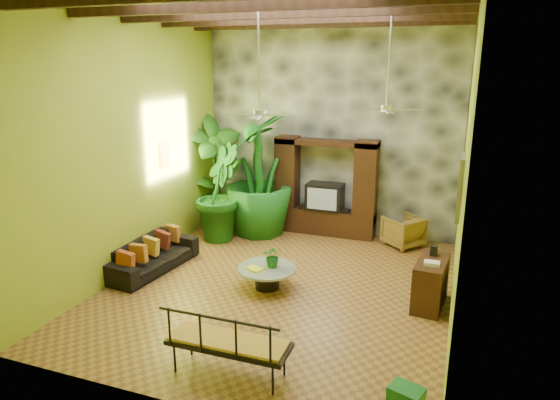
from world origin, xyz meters
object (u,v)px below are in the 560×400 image
at_px(tall_plant_c, 258,175).
at_px(side_console, 431,283).
at_px(ceiling_fan_front, 259,101).
at_px(tall_plant_a, 216,173).
at_px(iron_bench, 226,341).
at_px(coffee_table, 267,275).
at_px(ceiling_fan_back, 387,97).
at_px(entertainment_center, 325,194).
at_px(green_bin, 406,400).
at_px(wicker_armchair, 403,231).
at_px(sofa, 152,255).
at_px(tall_plant_b, 218,192).

xyz_separation_m(tall_plant_c, side_console, (4.13, -2.40, -1.02)).
relative_size(ceiling_fan_front, tall_plant_a, 0.67).
bearing_deg(iron_bench, coffee_table, 99.89).
relative_size(ceiling_fan_back, iron_bench, 1.13).
relative_size(entertainment_center, green_bin, 6.27).
relative_size(entertainment_center, side_console, 2.35).
relative_size(ceiling_fan_back, wicker_armchair, 2.45).
bearing_deg(coffee_table, tall_plant_a, 131.16).
relative_size(entertainment_center, ceiling_fan_front, 1.29).
height_order(ceiling_fan_front, tall_plant_c, ceiling_fan_front).
distance_m(entertainment_center, sofa, 4.27).
height_order(tall_plant_b, tall_plant_c, tall_plant_c).
relative_size(wicker_armchair, tall_plant_b, 0.34).
relative_size(sofa, green_bin, 5.45).
bearing_deg(tall_plant_c, wicker_armchair, 5.56).
bearing_deg(wicker_armchair, tall_plant_c, -44.21).
bearing_deg(ceiling_fan_back, coffee_table, -143.25).
distance_m(ceiling_fan_front, tall_plant_b, 3.86).
bearing_deg(sofa, ceiling_fan_front, -89.76).
distance_m(wicker_armchair, green_bin, 5.66).
height_order(tall_plant_a, side_console, tall_plant_a).
distance_m(tall_plant_c, side_console, 4.88).
relative_size(tall_plant_c, coffee_table, 2.67).
relative_size(iron_bench, green_bin, 4.30).
relative_size(ceiling_fan_front, iron_bench, 1.13).
bearing_deg(side_console, tall_plant_c, 155.44).
xyz_separation_m(iron_bench, side_console, (2.35, 2.99, -0.12)).
distance_m(entertainment_center, coffee_table, 3.36).
bearing_deg(side_console, wicker_armchair, 111.24).
xyz_separation_m(ceiling_fan_front, sofa, (-2.45, 0.25, -3.10)).
relative_size(wicker_armchair, coffee_table, 0.71).
xyz_separation_m(entertainment_center, tall_plant_c, (-1.48, -0.55, 0.46)).
xyz_separation_m(sofa, tall_plant_a, (0.02, 2.80, 1.08)).
bearing_deg(sofa, iron_bench, -125.97).
xyz_separation_m(wicker_armchair, tall_plant_b, (-4.11, -0.96, 0.76)).
bearing_deg(side_console, tall_plant_a, 160.58).
relative_size(wicker_armchair, tall_plant_c, 0.27).
distance_m(tall_plant_b, coffee_table, 3.03).
bearing_deg(wicker_armchair, tall_plant_b, -36.58).
height_order(sofa, coffee_table, sofa).
bearing_deg(tall_plant_b, tall_plant_c, 40.63).
relative_size(ceiling_fan_front, tall_plant_c, 0.65).
xyz_separation_m(wicker_armchair, green_bin, (0.70, -5.61, -0.18)).
relative_size(tall_plant_a, side_console, 2.72).
height_order(tall_plant_c, coffee_table, tall_plant_c).
xyz_separation_m(tall_plant_b, coffee_table, (2.03, -2.09, -0.85)).
bearing_deg(sofa, tall_plant_a, 5.54).
relative_size(sofa, side_console, 2.04).
height_order(wicker_armchair, tall_plant_b, tall_plant_b).
relative_size(coffee_table, side_console, 1.05).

